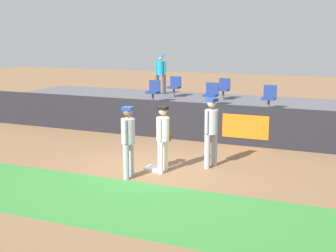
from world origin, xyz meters
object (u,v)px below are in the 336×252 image
(player_coach_visitor, at_px, (211,128))
(seat_back_left, at_px, (175,85))
(seat_front_left, at_px, (154,90))
(first_base, at_px, (153,168))
(seat_back_center, at_px, (224,88))
(seat_front_center, at_px, (211,93))
(player_fielder_home, at_px, (163,135))
(player_runner_visitor, at_px, (128,137))
(seat_front_right, at_px, (269,96))
(spectator_hooded, at_px, (161,71))

(player_coach_visitor, bearing_deg, seat_back_left, -132.72)
(player_coach_visitor, bearing_deg, seat_front_left, -122.17)
(first_base, height_order, seat_back_center, seat_back_center)
(seat_back_center, bearing_deg, seat_back_left, 179.99)
(seat_back_center, bearing_deg, seat_front_center, -88.42)
(player_fielder_home, xyz_separation_m, player_coach_visitor, (1.00, 0.90, 0.09))
(seat_front_center, bearing_deg, player_fielder_home, -86.30)
(player_fielder_home, relative_size, player_runner_visitor, 0.96)
(player_runner_visitor, distance_m, seat_front_right, 6.39)
(player_fielder_home, distance_m, spectator_hooded, 8.33)
(player_fielder_home, bearing_deg, first_base, -98.73)
(seat_front_center, height_order, seat_back_left, same)
(player_runner_visitor, height_order, seat_back_center, seat_back_center)
(player_coach_visitor, distance_m, seat_front_right, 4.31)
(player_fielder_home, height_order, seat_front_center, seat_front_center)
(seat_front_left, bearing_deg, spectator_hooded, 107.56)
(player_coach_visitor, bearing_deg, seat_front_right, -172.70)
(seat_front_right, bearing_deg, player_coach_visitor, -99.94)
(seat_back_center, bearing_deg, seat_front_left, -141.24)
(player_fielder_home, xyz_separation_m, seat_back_center, (-0.38, 6.93, 0.45))
(player_fielder_home, distance_m, seat_front_right, 5.44)
(first_base, distance_m, seat_front_center, 5.27)
(seat_front_center, relative_size, seat_back_left, 1.00)
(player_coach_visitor, height_order, seat_front_left, player_coach_visitor)
(seat_back_left, xyz_separation_m, spectator_hooded, (-0.90, 0.62, 0.50))
(first_base, xyz_separation_m, seat_back_left, (-2.18, 6.88, 1.41))
(first_base, distance_m, player_runner_visitor, 1.34)
(seat_back_center, xyz_separation_m, seat_front_right, (2.13, -1.80, -0.00))
(seat_front_center, distance_m, seat_front_right, 2.08)
(seat_back_center, relative_size, spectator_hooded, 0.50)
(seat_front_center, height_order, seat_front_right, same)
(seat_front_center, bearing_deg, seat_front_left, -179.99)
(seat_front_left, relative_size, spectator_hooded, 0.50)
(first_base, height_order, seat_back_left, seat_back_left)
(seat_back_center, bearing_deg, first_base, -89.41)
(first_base, bearing_deg, player_fielder_home, -9.69)
(seat_front_left, distance_m, spectator_hooded, 2.58)
(spectator_hooded, bearing_deg, player_fielder_home, 100.68)
(seat_front_center, bearing_deg, seat_front_right, -0.01)
(player_coach_visitor, bearing_deg, seat_front_center, -145.26)
(seat_back_center, distance_m, spectator_hooded, 3.11)
(seat_back_left, bearing_deg, first_base, -72.46)
(seat_back_left, bearing_deg, seat_back_center, -0.01)
(player_runner_visitor, relative_size, seat_back_center, 2.14)
(first_base, bearing_deg, seat_front_left, 114.48)
(player_fielder_home, bearing_deg, seat_back_left, -159.32)
(player_runner_visitor, relative_size, seat_back_left, 2.14)
(player_fielder_home, xyz_separation_m, seat_front_left, (-2.62, 5.13, 0.45))
(seat_back_left, bearing_deg, seat_front_left, -94.37)
(seat_back_left, height_order, spectator_hooded, spectator_hooded)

